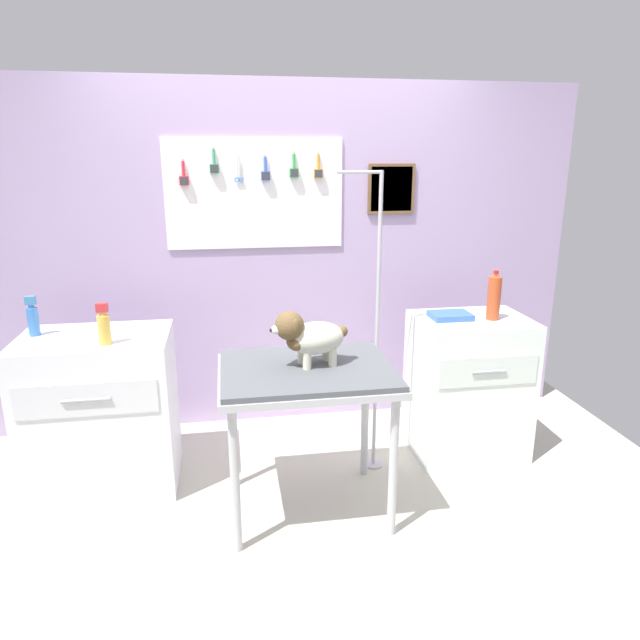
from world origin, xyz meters
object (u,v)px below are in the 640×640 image
cabinet_right (468,385)px  grooming_arm (375,338)px  grooming_table (307,383)px  dog (309,336)px  counter_left (101,411)px  soda_bottle (494,297)px  spray_bottle_tall (104,327)px

cabinet_right → grooming_arm: bearing=-170.1°
grooming_table → dog: dog is taller
grooming_table → dog: bearing=51.2°
dog → counter_left: size_ratio=0.45×
grooming_arm → dog: size_ratio=4.38×
dog → counter_left: 1.31m
grooming_arm → soda_bottle: grooming_arm is taller
counter_left → soda_bottle: bearing=-0.4°
spray_bottle_tall → soda_bottle: size_ratio=0.74×
grooming_arm → counter_left: grooming_arm is taller
grooming_table → counter_left: size_ratio=1.00×
grooming_table → cabinet_right: cabinet_right is taller
grooming_table → cabinet_right: 1.22m
dog → counter_left: (-1.12, 0.43, -0.52)m
soda_bottle → counter_left: bearing=179.6°
grooming_arm → counter_left: (-1.56, 0.08, -0.38)m
grooming_arm → dog: bearing=-141.4°
grooming_arm → cabinet_right: (0.64, 0.11, -0.38)m
counter_left → spray_bottle_tall: size_ratio=4.03×
grooming_arm → dog: (-0.44, -0.35, 0.14)m
cabinet_right → counter_left: bearing=-179.2°
spray_bottle_tall → soda_bottle: bearing=3.5°
cabinet_right → spray_bottle_tall: size_ratio=4.00×
counter_left → spray_bottle_tall: bearing=-57.5°
grooming_arm → cabinet_right: bearing=9.9°
grooming_table → cabinet_right: (1.09, 0.48, -0.28)m
grooming_table → counter_left: counter_left is taller
grooming_table → counter_left: bearing=157.9°
grooming_table → dog: size_ratio=2.20×
dog → cabinet_right: dog is taller
grooming_arm → soda_bottle: (0.74, 0.07, 0.20)m
cabinet_right → soda_bottle: soda_bottle is taller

